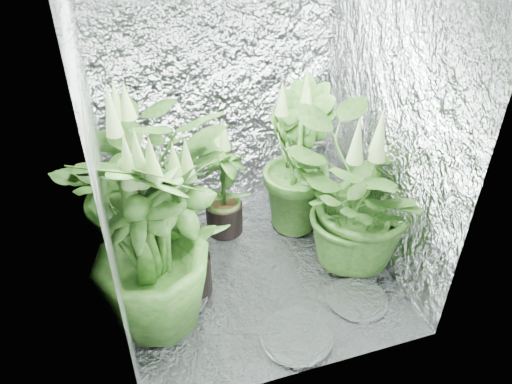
{
  "coord_description": "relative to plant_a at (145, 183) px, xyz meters",
  "views": [
    {
      "loc": [
        -0.7,
        -2.22,
        2.24
      ],
      "look_at": [
        0.01,
        0.0,
        0.6
      ],
      "focal_mm": 35.0,
      "sensor_mm": 36.0,
      "label": 1
    }
  ],
  "objects": [
    {
      "name": "ground",
      "position": [
        0.58,
        -0.32,
        -0.57
      ],
      "size": [
        1.6,
        1.6,
        0.0
      ],
      "primitive_type": "plane",
      "color": "silver",
      "rests_on": "ground"
    },
    {
      "name": "walls",
      "position": [
        0.58,
        -0.32,
        0.43
      ],
      "size": [
        1.62,
        1.62,
        2.0
      ],
      "color": "silver",
      "rests_on": "ground"
    },
    {
      "name": "plant_a",
      "position": [
        0.0,
        0.0,
        0.0
      ],
      "size": [
        1.1,
        1.1,
        1.21
      ],
      "rotation": [
        0.0,
        0.0,
        0.11
      ],
      "color": "black",
      "rests_on": "ground"
    },
    {
      "name": "plant_b",
      "position": [
        0.5,
        0.11,
        -0.2
      ],
      "size": [
        0.55,
        0.55,
        0.84
      ],
      "rotation": [
        0.0,
        0.0,
        0.97
      ],
      "color": "black",
      "rests_on": "ground"
    },
    {
      "name": "plant_c",
      "position": [
        0.98,
        0.04,
        -0.06
      ],
      "size": [
        0.64,
        0.64,
        1.1
      ],
      "rotation": [
        0.0,
        0.0,
        1.41
      ],
      "color": "black",
      "rests_on": "ground"
    },
    {
      "name": "plant_d",
      "position": [
        -0.05,
        -0.57,
        -0.01
      ],
      "size": [
        0.86,
        0.86,
        1.21
      ],
      "rotation": [
        0.0,
        0.0,
        2.57
      ],
      "color": "black",
      "rests_on": "ground"
    },
    {
      "name": "plant_e",
      "position": [
        1.18,
        -0.47,
        -0.07
      ],
      "size": [
        1.03,
        1.03,
        1.07
      ],
      "rotation": [
        0.0,
        0.0,
        2.94
      ],
      "color": "black",
      "rests_on": "ground"
    },
    {
      "name": "plant_f",
      "position": [
        0.14,
        -0.38,
        -0.11
      ],
      "size": [
        0.67,
        0.67,
        1.04
      ],
      "rotation": [
        0.0,
        0.0,
        3.67
      ],
      "color": "black",
      "rests_on": "ground"
    },
    {
      "name": "circulation_fan",
      "position": [
        1.18,
        -0.06,
        -0.42
      ],
      "size": [
        0.2,
        0.3,
        0.36
      ],
      "rotation": [
        0.0,
        0.0,
        0.4
      ],
      "color": "black",
      "rests_on": "ground"
    },
    {
      "name": "plant_label",
      "position": [
        0.01,
        -0.6,
        -0.27
      ],
      "size": [
        0.05,
        0.03,
        0.07
      ],
      "primitive_type": "cube",
      "rotation": [
        -0.21,
        0.0,
        0.22
      ],
      "color": "white",
      "rests_on": "plant_d"
    }
  ]
}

